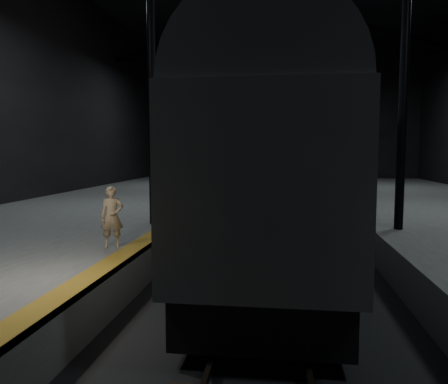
# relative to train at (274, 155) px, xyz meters

# --- Properties ---
(ground) EXTENTS (44.00, 44.00, 0.00)m
(ground) POSITION_rel_train_xyz_m (0.00, 0.79, -3.21)
(ground) COLOR black
(ground) RESTS_ON ground
(platform_left) EXTENTS (9.00, 43.80, 1.00)m
(platform_left) POSITION_rel_train_xyz_m (-7.50, 0.79, -2.71)
(platform_left) COLOR #52524F
(platform_left) RESTS_ON ground
(tactile_strip) EXTENTS (0.50, 43.80, 0.01)m
(tactile_strip) POSITION_rel_train_xyz_m (-3.25, 0.79, -2.20)
(tactile_strip) COLOR olive
(tactile_strip) RESTS_ON platform_left
(track) EXTENTS (2.40, 43.00, 0.24)m
(track) POSITION_rel_train_xyz_m (0.00, 0.79, -3.14)
(track) COLOR #3F3328
(track) RESTS_ON ground
(train) EXTENTS (3.22, 21.51, 5.75)m
(train) POSITION_rel_train_xyz_m (0.00, 0.00, 0.00)
(train) COLOR #9A9CA1
(train) RESTS_ON ground
(woman) EXTENTS (0.63, 0.52, 1.49)m
(woman) POSITION_rel_train_xyz_m (-3.80, -6.69, -1.46)
(woman) COLOR tan
(woman) RESTS_ON platform_left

